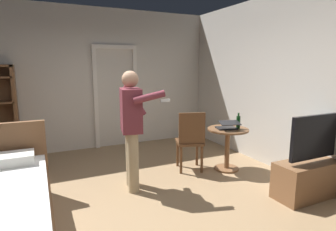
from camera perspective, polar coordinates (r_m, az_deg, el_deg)
The scene contains 11 objects.
ground_plane at distance 3.57m, azimuth -7.59°, elevation -18.53°, with size 6.09×6.09×0.00m, color #997A56.
wall_back at distance 5.90m, azimuth -16.45°, elevation 7.11°, with size 5.49×0.12×2.86m, color beige.
wall_right at distance 4.69m, azimuth 25.07°, elevation 5.85°, with size 0.12×5.77×2.86m, color beige.
doorway_frame at distance 5.95m, azimuth -10.77°, elevation 5.36°, with size 0.93×0.08×2.13m.
tv_flatscreen at distance 4.22m, azimuth 27.97°, elevation -10.38°, with size 1.16×0.40×1.10m.
side_table at distance 4.67m, azimuth 12.18°, elevation -5.35°, with size 0.67×0.67×0.70m.
laptop at distance 4.55m, azimuth 12.21°, elevation -2.16°, with size 0.40×0.40×0.15m.
bottle_on_table at distance 4.62m, azimuth 14.32°, elevation -1.33°, with size 0.06×0.06×0.26m.
wooden_chair at distance 4.50m, azimuth 4.68°, elevation -4.82°, with size 0.53×0.53×0.99m.
person_blue_shirt at distance 3.79m, azimuth -7.48°, elevation -1.43°, with size 0.59×0.65×1.65m.
suitcase_dark at distance 4.90m, azimuth -28.12°, elevation -9.49°, with size 0.52×0.35×0.31m, color black.
Camera 1 is at (-0.92, -2.99, 1.72)m, focal length 29.50 mm.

